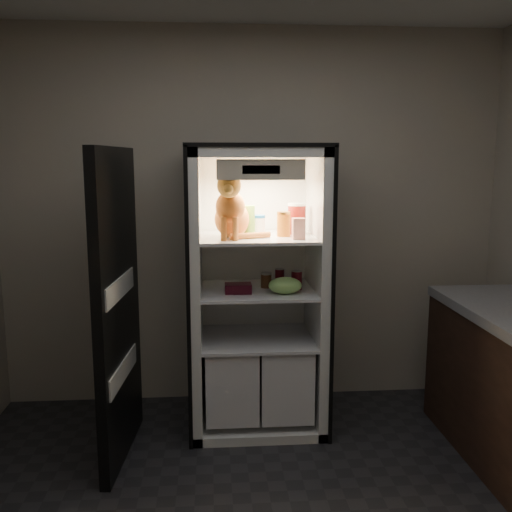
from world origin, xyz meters
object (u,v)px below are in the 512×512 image
at_px(grape_bag, 285,285).
at_px(mayo_tub, 258,225).
at_px(soda_can_a, 280,277).
at_px(soda_can_b, 296,280).
at_px(soda_can_c, 297,280).
at_px(berry_box_right, 242,288).
at_px(pepper_jar, 297,219).
at_px(berry_box_left, 234,288).
at_px(parmesan_shaker, 249,220).
at_px(cream_carton, 299,229).
at_px(condiment_jar, 266,280).
at_px(refrigerator, 256,308).
at_px(salsa_jar, 284,224).
at_px(tabby_cat, 231,212).

bearing_deg(grape_bag, mayo_tub, 121.53).
bearing_deg(soda_can_a, soda_can_b, -45.91).
height_order(soda_can_c, berry_box_right, soda_can_c).
xyz_separation_m(pepper_jar, berry_box_right, (-0.37, -0.18, -0.42)).
bearing_deg(berry_box_left, parmesan_shaker, 54.89).
height_order(parmesan_shaker, cream_carton, parmesan_shaker).
xyz_separation_m(parmesan_shaker, soda_can_a, (0.21, 0.03, -0.39)).
relative_size(soda_can_a, condiment_jar, 1.15).
bearing_deg(pepper_jar, refrigerator, -175.83).
bearing_deg(grape_bag, soda_can_a, 91.53).
relative_size(salsa_jar, soda_can_b, 1.35).
bearing_deg(soda_can_b, soda_can_a, 134.09).
relative_size(tabby_cat, condiment_jar, 4.44).
relative_size(soda_can_b, berry_box_left, 1.01).
height_order(tabby_cat, pepper_jar, tabby_cat).
xyz_separation_m(salsa_jar, soda_can_a, (-0.01, 0.11, -0.37)).
relative_size(mayo_tub, grape_bag, 0.59).
height_order(mayo_tub, pepper_jar, pepper_jar).
bearing_deg(refrigerator, pepper_jar, 4.17).
height_order(salsa_jar, grape_bag, salsa_jar).
distance_m(refrigerator, parmesan_shaker, 0.60).
height_order(salsa_jar, cream_carton, salsa_jar).
distance_m(cream_carton, soda_can_b, 0.38).
xyz_separation_m(pepper_jar, grape_bag, (-0.10, -0.23, -0.40)).
bearing_deg(parmesan_shaker, condiment_jar, -10.81).
distance_m(soda_can_a, berry_box_right, 0.33).
bearing_deg(refrigerator, tabby_cat, -141.32).
bearing_deg(parmesan_shaker, refrigerator, 6.14).
distance_m(tabby_cat, pepper_jar, 0.47).
height_order(refrigerator, tabby_cat, refrigerator).
relative_size(refrigerator, cream_carton, 14.49).
distance_m(parmesan_shaker, soda_can_a, 0.44).
bearing_deg(berry_box_right, condiment_jar, 39.67).
distance_m(tabby_cat, mayo_tub, 0.27).
bearing_deg(grape_bag, soda_can_c, 50.53).
distance_m(mayo_tub, grape_bag, 0.46).
distance_m(salsa_jar, soda_can_b, 0.38).
bearing_deg(pepper_jar, parmesan_shaker, -175.54).
bearing_deg(pepper_jar, soda_can_a, 176.50).
xyz_separation_m(cream_carton, berry_box_right, (-0.35, 0.05, -0.39)).
distance_m(salsa_jar, soda_can_a, 0.39).
height_order(pepper_jar, berry_box_right, pepper_jar).
height_order(salsa_jar, berry_box_right, salsa_jar).
distance_m(refrigerator, cream_carton, 0.65).
bearing_deg(soda_can_c, soda_can_b, 92.67).
distance_m(refrigerator, grape_bag, 0.34).
height_order(salsa_jar, soda_can_c, salsa_jar).
height_order(refrigerator, soda_can_b, refrigerator).
height_order(mayo_tub, berry_box_right, mayo_tub).
distance_m(pepper_jar, condiment_jar, 0.45).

